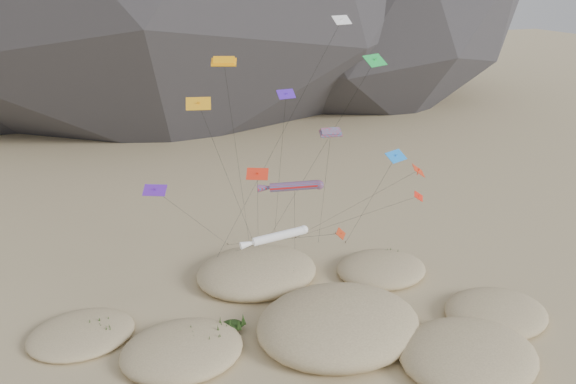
% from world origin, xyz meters
% --- Properties ---
extents(ground, '(500.00, 500.00, 0.00)m').
position_xyz_m(ground, '(0.00, 0.00, 0.00)').
color(ground, '#CCB789').
rests_on(ground, ground).
extents(dunes, '(52.42, 37.62, 4.51)m').
position_xyz_m(dunes, '(-0.58, 3.75, 0.77)').
color(dunes, '#CCB789').
rests_on(dunes, ground).
extents(dune_grass, '(41.32, 30.18, 1.53)m').
position_xyz_m(dune_grass, '(-1.81, 3.96, 0.83)').
color(dune_grass, black).
rests_on(dune_grass, ground).
extents(kite_stakes, '(18.99, 6.20, 0.30)m').
position_xyz_m(kite_stakes, '(2.37, 23.90, 0.15)').
color(kite_stakes, '#3F2D1E').
rests_on(kite_stakes, ground).
extents(rainbow_tube_kite, '(7.55, 11.32, 13.93)m').
position_xyz_m(rainbow_tube_kite, '(0.30, 12.38, 13.14)').
color(rainbow_tube_kite, red).
rests_on(rainbow_tube_kite, ground).
extents(white_tube_kite, '(6.91, 18.40, 11.39)m').
position_xyz_m(white_tube_kite, '(-3.59, 6.24, 10.70)').
color(white_tube_kite, white).
rests_on(white_tube_kite, ground).
extents(orange_parafoil, '(6.13, 10.46, 26.22)m').
position_xyz_m(orange_parafoil, '(-5.24, 17.70, 25.42)').
color(orange_parafoil, '#FCA00D').
rests_on(orange_parafoil, ground).
extents(multi_parafoil, '(3.93, 9.61, 18.53)m').
position_xyz_m(multi_parafoil, '(5.47, 14.35, 17.88)').
color(multi_parafoil, red).
rests_on(multi_parafoil, ground).
extents(delta_kites, '(31.63, 23.49, 29.95)m').
position_xyz_m(delta_kites, '(3.21, 11.97, 18.49)').
color(delta_kites, red).
rests_on(delta_kites, ground).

